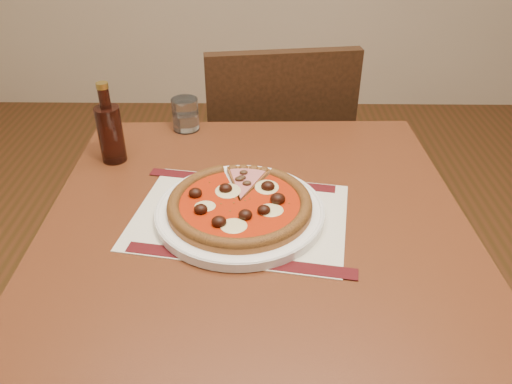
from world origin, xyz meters
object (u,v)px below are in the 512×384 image
water_glass (185,114)px  pizza (240,203)px  chair_far (275,159)px  plate (240,212)px  bottle (110,131)px  table (256,251)px

water_glass → pizza: bearing=-68.2°
chair_far → water_glass: 0.45m
plate → bottle: bearing=143.6°
bottle → table: bearing=-31.2°
pizza → bottle: bottle is taller
pizza → plate: bearing=87.4°
chair_far → plate: bearing=74.4°
water_glass → plate: bearing=-68.2°
plate → bottle: 0.37m
plate → bottle: (-0.29, 0.22, 0.06)m
table → bottle: bottle is taller
chair_far → water_glass: size_ratio=11.18×
pizza → bottle: size_ratio=1.48×
table → pizza: 0.14m
plate → bottle: size_ratio=1.74×
water_glass → bottle: bearing=-131.5°
chair_far → pizza: bearing=74.4°
water_glass → bottle: size_ratio=0.44×
table → water_glass: size_ratio=10.20×
chair_far → bottle: bottle is taller
table → chair_far: 0.64m
table → water_glass: (-0.18, 0.36, 0.14)m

